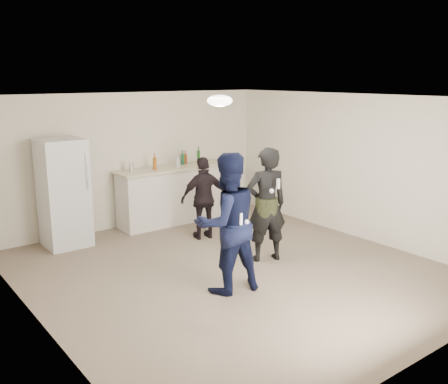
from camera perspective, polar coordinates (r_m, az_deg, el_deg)
floor at (r=7.41m, az=0.95°, el=-8.97°), size 6.00×6.00×0.00m
ceiling at (r=6.87m, az=1.03°, el=10.72°), size 6.00×6.00×0.00m
wall_back at (r=9.53m, az=-10.27°, el=3.63°), size 6.00×0.00×6.00m
wall_front at (r=5.12m, az=22.36°, el=-5.39°), size 6.00×0.00×6.00m
wall_left at (r=5.80m, az=-20.90°, el=-3.13°), size 0.00×6.00×6.00m
wall_right at (r=8.97m, az=14.94°, el=2.81°), size 0.00×6.00×6.00m
counter at (r=9.81m, az=-4.75°, el=-0.26°), size 2.60×0.56×1.05m
counter_top at (r=9.70m, az=-4.81°, el=2.87°), size 2.68×0.64×0.04m
fridge at (r=8.66m, az=-17.87°, el=-0.12°), size 0.70×0.70×1.80m
fridge_handle at (r=8.33m, az=-15.39°, el=2.36°), size 0.02×0.02×0.60m
ceiling_dome at (r=7.11m, az=-0.50°, el=10.40°), size 0.36×0.36×0.16m
shaker at (r=9.21m, az=-10.57°, el=2.81°), size 0.08×0.08×0.17m
man at (r=6.47m, az=0.33°, el=-3.60°), size 1.00×0.83×1.85m
woman at (r=7.60m, az=4.86°, el=-1.46°), size 0.75×0.61×1.76m
camo_shorts at (r=7.61m, az=4.85°, el=-1.68°), size 0.34×0.34×0.28m
spectator at (r=8.65m, az=-2.27°, el=-0.71°), size 0.90×0.54×1.44m
remote_man at (r=6.22m, az=1.91°, el=-3.09°), size 0.04×0.04×0.15m
nunchuk_man at (r=6.34m, az=2.57°, el=-3.46°), size 0.07×0.07×0.07m
remote_woman at (r=7.34m, az=6.22°, el=0.95°), size 0.04×0.04×0.15m
nunchuk_woman at (r=7.31m, az=5.47°, el=0.12°), size 0.07×0.07×0.07m
bottle_cluster at (r=9.69m, az=-5.14°, el=3.62°), size 1.08×0.29×0.27m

